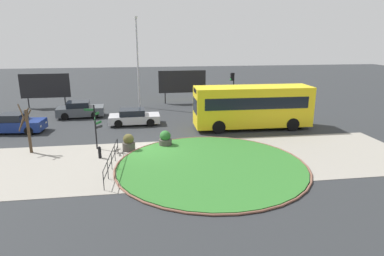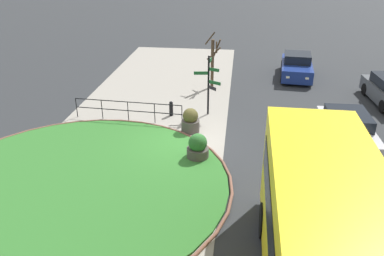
% 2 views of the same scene
% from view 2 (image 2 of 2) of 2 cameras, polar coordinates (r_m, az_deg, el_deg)
% --- Properties ---
extents(ground, '(120.00, 120.00, 0.00)m').
position_cam_2_polar(ground, '(16.49, -0.73, -2.21)').
color(ground, '#282B2D').
extents(sidewalk_paving, '(32.00, 7.56, 0.02)m').
position_cam_2_polar(sidewalk_paving, '(16.90, -8.21, -1.73)').
color(sidewalk_paving, gray).
rests_on(sidewalk_paving, ground).
extents(grass_island, '(10.41, 10.41, 0.10)m').
position_cam_2_polar(grass_island, '(14.33, -16.11, -7.66)').
color(grass_island, '#2D6B28').
rests_on(grass_island, ground).
extents(grass_kerb_ring, '(10.72, 10.72, 0.11)m').
position_cam_2_polar(grass_kerb_ring, '(14.33, -16.11, -7.65)').
color(grass_kerb_ring, brown).
rests_on(grass_kerb_ring, ground).
extents(signpost_directional, '(1.01, 1.27, 2.91)m').
position_cam_2_polar(signpost_directional, '(18.66, 2.47, 6.71)').
color(signpost_directional, black).
rests_on(signpost_directional, ground).
extents(bollard_foreground, '(0.19, 0.19, 0.75)m').
position_cam_2_polar(bollard_foreground, '(18.97, -3.02, 2.84)').
color(bollard_foreground, black).
rests_on(bollard_foreground, ground).
extents(railing_grass_edge, '(0.34, 5.12, 0.97)m').
position_cam_2_polar(railing_grass_edge, '(18.51, -9.21, 2.79)').
color(railing_grass_edge, black).
rests_on(railing_grass_edge, ground).
extents(car_near_lane, '(4.11, 1.92, 1.28)m').
position_cam_2_polar(car_near_lane, '(17.53, 21.42, -0.12)').
color(car_near_lane, '#B7B7BC').
rests_on(car_near_lane, ground).
extents(car_far_lane, '(4.19, 2.12, 1.44)m').
position_cam_2_polar(car_far_lane, '(25.43, 14.81, 8.55)').
color(car_far_lane, navy).
rests_on(car_far_lane, ground).
extents(planter_near_signpost, '(0.85, 0.85, 1.05)m').
position_cam_2_polar(planter_near_signpost, '(15.12, 0.83, -2.87)').
color(planter_near_signpost, '#47423D').
rests_on(planter_near_signpost, ground).
extents(planter_kerbside, '(0.79, 0.79, 1.10)m').
position_cam_2_polar(planter_kerbside, '(17.26, -0.22, 0.97)').
color(planter_kerbside, '#47423D').
rests_on(planter_kerbside, ground).
extents(street_tree_bare, '(0.71, 0.92, 3.10)m').
position_cam_2_polar(street_tree_bare, '(22.54, 3.01, 9.69)').
color(street_tree_bare, '#423323').
rests_on(street_tree_bare, ground).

